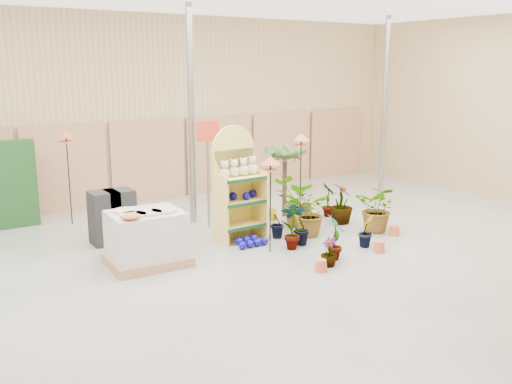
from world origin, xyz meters
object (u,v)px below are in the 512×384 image
at_px(display_shelf, 236,188).
at_px(pallet_stack, 146,238).
at_px(bird_table_front, 271,163).
at_px(potted_plant_2, 306,212).

bearing_deg(display_shelf, pallet_stack, -169.04).
xyz_separation_m(pallet_stack, bird_table_front, (2.11, -0.57, 1.16)).
xyz_separation_m(display_shelf, potted_plant_2, (1.22, -0.62, -0.52)).
relative_size(pallet_stack, bird_table_front, 0.76).
bearing_deg(bird_table_front, pallet_stack, 164.75).
height_order(bird_table_front, potted_plant_2, bird_table_front).
distance_m(display_shelf, pallet_stack, 2.16).
distance_m(display_shelf, potted_plant_2, 1.46).
distance_m(pallet_stack, potted_plant_2, 3.26).
relative_size(pallet_stack, potted_plant_2, 1.37).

